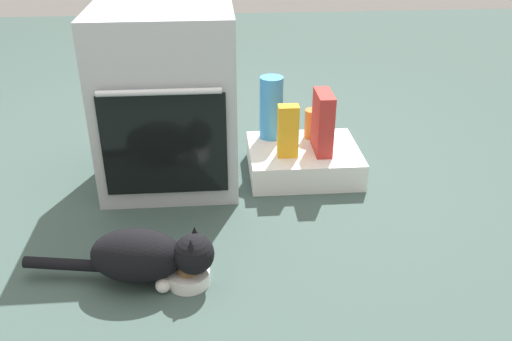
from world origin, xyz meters
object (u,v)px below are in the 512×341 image
Objects in this scene: cereal_box at (323,123)px; juice_carton at (288,131)px; oven at (168,99)px; water_bottle at (271,108)px; sauce_jar at (313,124)px; food_bowl at (189,275)px; cat at (147,255)px; pantry_cabinet at (303,160)px.

cereal_box is 0.17m from juice_carton.
oven is 0.50m from water_bottle.
juice_carton is (-0.15, -0.19, 0.05)m from sauce_jar.
oven is at bearing 177.65° from cereal_box.
oven is 0.69m from cereal_box.
food_bowl is 0.84m from juice_carton.
sauce_jar is 0.22m from water_bottle.
water_bottle is (0.51, 0.89, 0.17)m from cat.
juice_carton is 0.22m from water_bottle.
pantry_cabinet is 0.77× the size of cat.
food_bowl is at bearing -122.98° from sauce_jar.
sauce_jar is 0.25m from juice_carton.
food_bowl is 1.07m from sauce_jar.
water_bottle reaches higher than cat.
sauce_jar is at bearing 52.57° from juice_carton.
food_bowl is 0.62× the size of juice_carton.
juice_carton is at bearing -127.43° from sauce_jar.
food_bowl is (-0.52, -0.77, -0.03)m from pantry_cabinet.
pantry_cabinet is at bearing 56.05° from food_bowl.
water_bottle is (0.38, 0.90, 0.25)m from food_bowl.
cat is 1.03m from cereal_box.
pantry_cabinet is at bearing 0.58° from oven.
pantry_cabinet is 0.22m from juice_carton.
sauce_jar is (0.57, 0.89, 0.17)m from food_bowl.
food_bowl is at bearing 0.00° from cat.
oven is at bearing 96.82° from food_bowl.
cereal_box is 2.00× the size of sauce_jar.
juice_carton is at bearing -166.84° from cereal_box.
juice_carton reaches higher than pantry_cabinet.
oven reaches higher than water_bottle.
water_bottle is at bearing 174.50° from sauce_jar.
food_bowl is 0.16m from cat.
water_bottle is at bearing 103.99° from juice_carton.
water_bottle is (0.47, 0.14, -0.11)m from oven.
oven reaches higher than pantry_cabinet.
sauce_jar is 0.47× the size of water_bottle.
water_bottle is (-0.20, 0.02, 0.08)m from sauce_jar.
water_bottle reaches higher than food_bowl.
cereal_box is (0.73, 0.71, 0.16)m from cat.
cat is 2.74× the size of juice_carton.
water_bottle is at bearing 67.45° from food_bowl.
juice_carton is at bearing -140.59° from pantry_cabinet.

